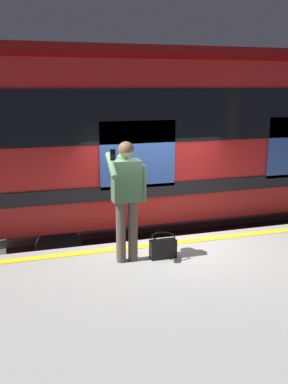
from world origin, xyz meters
TOP-DOWN VIEW (x-y plane):
  - ground_plane at (0.00, 0.00)m, footprint 23.86×23.86m
  - platform at (0.00, 1.99)m, footprint 12.80×3.98m
  - safety_line at (0.00, 0.30)m, footprint 12.55×0.16m
  - track_rail_near at (0.00, -1.23)m, footprint 16.64×0.08m
  - track_rail_far at (0.00, -2.67)m, footprint 16.64×0.08m
  - train_carriage at (-1.34, -1.95)m, footprint 9.18×2.92m
  - passenger at (0.81, 0.77)m, footprint 0.57×0.55m
  - handbag at (0.28, 0.84)m, footprint 0.40×0.36m

SIDE VIEW (x-z plane):
  - ground_plane at x=0.00m, z-range 0.00..0.00m
  - track_rail_near at x=0.00m, z-range 0.00..0.16m
  - track_rail_far at x=0.00m, z-range 0.00..0.16m
  - platform at x=0.00m, z-range 0.00..0.88m
  - safety_line at x=0.00m, z-range 0.88..0.89m
  - handbag at x=0.28m, z-range 0.88..1.23m
  - passenger at x=0.81m, z-range 1.05..2.81m
  - train_carriage at x=-1.34m, z-range 0.54..4.44m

